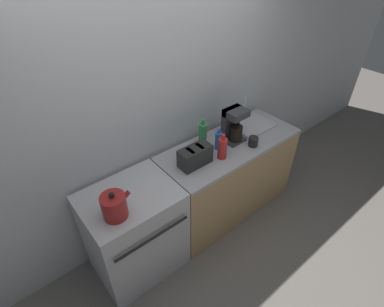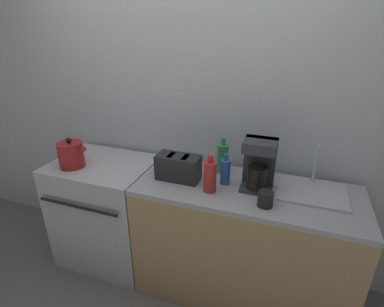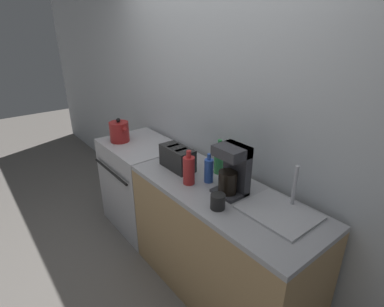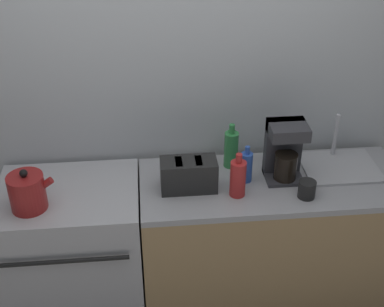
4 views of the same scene
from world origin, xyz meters
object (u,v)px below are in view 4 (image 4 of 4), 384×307
at_px(bottle_red, 238,178).
at_px(toaster, 189,175).
at_px(coffee_maker, 285,149).
at_px(cup_black, 307,189).
at_px(kettle, 28,192).
at_px(bottle_green, 231,149).
at_px(stove, 75,254).
at_px(bottle_blue, 246,167).

bearing_deg(bottle_red, toaster, 162.00).
xyz_separation_m(coffee_maker, cup_black, (0.08, -0.21, -0.13)).
xyz_separation_m(kettle, bottle_red, (1.09, 0.01, 0.01)).
relative_size(bottle_green, cup_black, 2.81).
height_order(stove, toaster, toaster).
bearing_deg(coffee_maker, cup_black, -68.69).
xyz_separation_m(toaster, bottle_red, (0.25, -0.08, 0.02)).
xyz_separation_m(bottle_red, bottle_blue, (0.07, 0.13, -0.01)).
distance_m(coffee_maker, bottle_green, 0.31).
height_order(toaster, bottle_blue, bottle_blue).
bearing_deg(stove, bottle_red, -6.97).
relative_size(bottle_red, bottle_blue, 1.16).
xyz_separation_m(coffee_maker, bottle_green, (-0.28, 0.14, -0.06)).
distance_m(bottle_green, bottle_red, 0.29).
bearing_deg(bottle_red, stove, 173.03).
distance_m(stove, cup_black, 1.39).
bearing_deg(bottle_green, stove, -169.43).
xyz_separation_m(coffee_maker, bottle_red, (-0.29, -0.15, -0.07)).
height_order(stove, bottle_red, bottle_red).
bearing_deg(kettle, coffee_maker, 6.51).
relative_size(stove, coffee_maker, 2.64).
relative_size(coffee_maker, bottle_red, 1.35).
height_order(kettle, coffee_maker, coffee_maker).
xyz_separation_m(toaster, coffee_maker, (0.54, 0.07, 0.09)).
height_order(stove, bottle_blue, bottle_blue).
bearing_deg(kettle, bottle_green, 14.99).
height_order(bottle_green, bottle_blue, bottle_green).
distance_m(coffee_maker, bottle_red, 0.33).
bearing_deg(coffee_maker, stove, -178.30).
bearing_deg(toaster, stove, 177.41).
distance_m(kettle, bottle_red, 1.09).
relative_size(toaster, bottle_green, 1.12).
relative_size(coffee_maker, bottle_green, 1.27).
relative_size(toaster, coffee_maker, 0.88).
height_order(stove, bottle_green, bottle_green).
xyz_separation_m(bottle_green, cup_black, (0.36, -0.34, -0.07)).
height_order(bottle_green, bottle_red, bottle_green).
bearing_deg(kettle, toaster, 6.20).
bearing_deg(cup_black, toaster, 167.37).
bearing_deg(coffee_maker, bottle_red, -152.44).
height_order(toaster, bottle_red, bottle_red).
bearing_deg(toaster, bottle_blue, 7.86).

